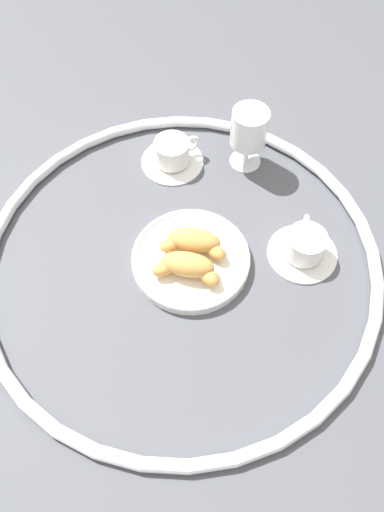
# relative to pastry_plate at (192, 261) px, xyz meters

# --- Properties ---
(ground_plane) EXTENTS (2.20, 2.20, 0.00)m
(ground_plane) POSITION_rel_pastry_plate_xyz_m (0.02, -0.00, -0.01)
(ground_plane) COLOR #4C4F56
(table_chrome_rim) EXTENTS (0.76, 0.76, 0.02)m
(table_chrome_rim) POSITION_rel_pastry_plate_xyz_m (0.02, -0.00, -0.00)
(table_chrome_rim) COLOR silver
(table_chrome_rim) RESTS_ON ground_plane
(pastry_plate) EXTENTS (0.23, 0.23, 0.02)m
(pastry_plate) POSITION_rel_pastry_plate_xyz_m (0.00, 0.00, 0.00)
(pastry_plate) COLOR white
(pastry_plate) RESTS_ON ground_plane
(croissant_large) EXTENTS (0.13, 0.08, 0.04)m
(croissant_large) POSITION_rel_pastry_plate_xyz_m (-0.01, -0.02, 0.03)
(croissant_large) COLOR #D6994C
(croissant_large) RESTS_ON pastry_plate
(croissant_small) EXTENTS (0.13, 0.08, 0.04)m
(croissant_small) POSITION_rel_pastry_plate_xyz_m (0.01, 0.03, 0.03)
(croissant_small) COLOR #D6994C
(croissant_small) RESTS_ON pastry_plate
(coffee_cup_near) EXTENTS (0.14, 0.14, 0.06)m
(coffee_cup_near) POSITION_rel_pastry_plate_xyz_m (0.03, -0.26, 0.01)
(coffee_cup_near) COLOR white
(coffee_cup_near) RESTS_ON ground_plane
(coffee_cup_far) EXTENTS (0.14, 0.14, 0.06)m
(coffee_cup_far) POSITION_rel_pastry_plate_xyz_m (-0.22, -0.01, 0.01)
(coffee_cup_far) COLOR white
(coffee_cup_far) RESTS_ON ground_plane
(juice_glass_left) EXTENTS (0.08, 0.08, 0.14)m
(juice_glass_left) POSITION_rel_pastry_plate_xyz_m (-0.13, -0.26, 0.08)
(juice_glass_left) COLOR white
(juice_glass_left) RESTS_ON ground_plane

